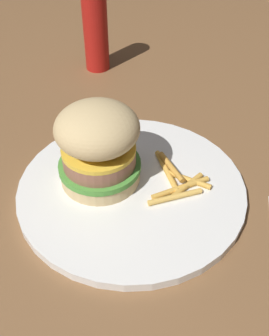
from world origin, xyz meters
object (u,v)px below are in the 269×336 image
at_px(fries_pile, 178,182).
at_px(sandwich, 98,145).
at_px(plate, 135,189).
at_px(ketchup_bottle, 96,31).

bearing_deg(fries_pile, sandwich, 18.20).
xyz_separation_m(plate, fries_pile, (-0.05, -0.03, 0.01)).
distance_m(fries_pile, ketchup_bottle, 0.36).
bearing_deg(plate, ketchup_bottle, -53.14).
height_order(plate, fries_pile, fries_pile).
bearing_deg(fries_pile, ketchup_bottle, -44.40).
relative_size(plate, sandwich, 2.69).
relative_size(sandwich, ketchup_bottle, 0.75).
bearing_deg(sandwich, fries_pile, -161.80).
xyz_separation_m(sandwich, fries_pile, (-0.09, -0.03, -0.05)).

